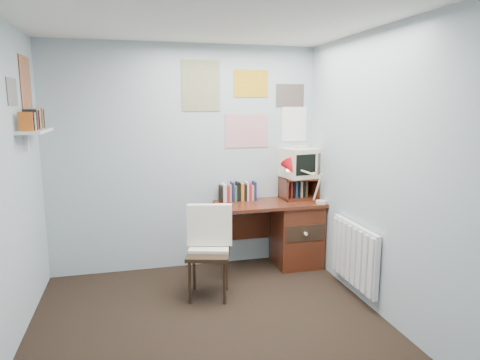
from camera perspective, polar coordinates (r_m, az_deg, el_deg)
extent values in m
plane|color=black|center=(3.57, -2.96, -21.22)|extent=(3.50, 3.50, 0.00)
cube|color=#A2B2B9|center=(4.82, -7.22, 2.83)|extent=(3.00, 0.02, 2.50)
cube|color=#A2B2B9|center=(3.70, 20.29, 0.07)|extent=(0.02, 3.50, 2.50)
cube|color=white|center=(3.12, -3.41, 22.06)|extent=(3.00, 3.50, 0.02)
cube|color=#592414|center=(4.84, 3.99, -3.20)|extent=(1.20, 0.55, 0.03)
cube|color=#592414|center=(5.05, 7.52, -7.17)|extent=(0.50, 0.50, 0.72)
cylinder|color=#592414|center=(4.58, -1.89, -8.90)|extent=(0.04, 0.04, 0.72)
cylinder|color=#592414|center=(5.02, -3.05, -7.19)|extent=(0.04, 0.04, 0.72)
cube|color=#592414|center=(5.09, 0.34, -6.29)|extent=(0.64, 0.02, 0.30)
cube|color=black|center=(4.17, -4.24, -9.86)|extent=(0.54, 0.52, 0.86)
cube|color=red|center=(4.81, 10.85, -0.54)|extent=(0.36, 0.33, 0.44)
cube|color=#592414|center=(5.04, 7.81, -1.06)|extent=(0.40, 0.30, 0.25)
cube|color=beige|center=(5.02, 8.07, 2.47)|extent=(0.45, 0.43, 0.37)
cube|color=#592414|center=(4.91, 0.67, -1.44)|extent=(0.60, 0.14, 0.22)
cube|color=white|center=(4.33, 15.01, -9.57)|extent=(0.09, 0.80, 0.60)
cube|color=white|center=(4.18, -25.67, 5.91)|extent=(0.20, 0.62, 0.24)
cube|color=white|center=(4.91, 0.89, 10.06)|extent=(1.20, 0.01, 0.90)
cube|color=white|center=(4.19, -27.36, 11.00)|extent=(0.01, 0.70, 0.60)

